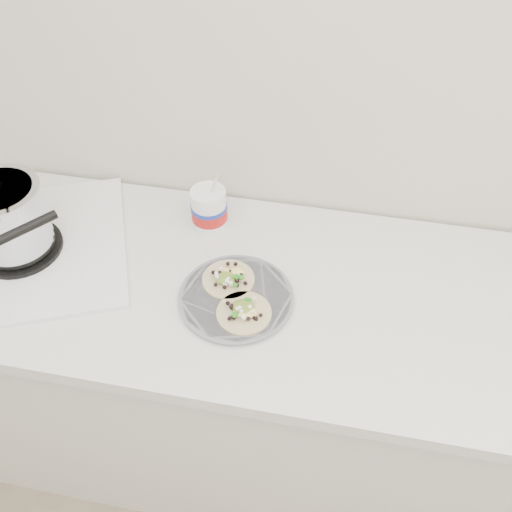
# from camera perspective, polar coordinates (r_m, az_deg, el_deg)

# --- Properties ---
(counter) EXTENTS (2.44, 0.66, 0.90)m
(counter) POSITION_cam_1_polar(r_m,az_deg,el_deg) (1.79, 2.44, -12.47)
(counter) COLOR silver
(counter) RESTS_ON ground
(stove) EXTENTS (0.69, 0.67, 0.26)m
(stove) POSITION_cam_1_polar(r_m,az_deg,el_deg) (1.57, -23.17, 2.47)
(stove) COLOR silver
(stove) RESTS_ON counter
(taco_plate) EXTENTS (0.28, 0.28, 0.04)m
(taco_plate) POSITION_cam_1_polar(r_m,az_deg,el_deg) (1.39, -2.02, -3.98)
(taco_plate) COLOR slate
(taco_plate) RESTS_ON counter
(tub) EXTENTS (0.10, 0.10, 0.22)m
(tub) POSITION_cam_1_polar(r_m,az_deg,el_deg) (1.54, -4.66, 4.98)
(tub) COLOR white
(tub) RESTS_ON counter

